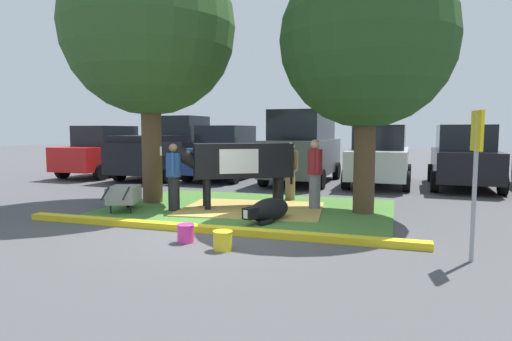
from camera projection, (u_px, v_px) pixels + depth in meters
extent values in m
plane|color=#4C4C4F|center=(204.00, 232.00, 7.89)|extent=(80.00, 80.00, 0.00)
cube|color=#477A33|center=(248.00, 209.00, 10.24)|extent=(6.55, 4.59, 0.02)
cube|color=yellow|center=(205.00, 229.00, 7.91)|extent=(7.75, 0.24, 0.12)
cube|color=tan|center=(252.00, 209.00, 10.08)|extent=(3.44, 2.74, 0.04)
cylinder|color=brown|center=(152.00, 147.00, 11.00)|extent=(0.50, 0.50, 2.87)
sphere|color=#2D5123|center=(149.00, 28.00, 10.73)|extent=(4.28, 4.28, 4.28)
cylinder|color=#4C3823|center=(364.00, 158.00, 9.60)|extent=(0.47, 0.47, 2.47)
sphere|color=#23471E|center=(367.00, 40.00, 9.36)|extent=(3.79, 3.79, 3.79)
cube|color=black|center=(243.00, 160.00, 10.26)|extent=(2.34, 1.75, 0.80)
cube|color=white|center=(237.00, 160.00, 10.23)|extent=(1.14, 1.07, 0.56)
cylinder|color=black|center=(186.00, 157.00, 9.98)|extent=(0.71, 0.59, 0.58)
cube|color=black|center=(172.00, 149.00, 9.89)|extent=(0.51, 0.44, 0.32)
cube|color=white|center=(163.00, 151.00, 9.86)|extent=(0.20, 0.23, 0.20)
cylinder|color=black|center=(208.00, 195.00, 9.92)|extent=(0.14, 0.14, 0.75)
cylinder|color=black|center=(206.00, 192.00, 10.39)|extent=(0.14, 0.14, 0.75)
cylinder|color=black|center=(281.00, 193.00, 10.27)|extent=(0.14, 0.14, 0.75)
cylinder|color=black|center=(275.00, 190.00, 10.75)|extent=(0.14, 0.14, 0.75)
cylinder|color=black|center=(292.00, 170.00, 10.53)|extent=(0.06, 0.06, 0.70)
ellipsoid|color=black|center=(270.00, 210.00, 8.82)|extent=(0.86, 1.20, 0.48)
cube|color=black|center=(250.00, 213.00, 8.35)|extent=(0.29, 0.33, 0.22)
cube|color=silver|center=(246.00, 214.00, 8.26)|extent=(0.12, 0.09, 0.16)
cylinder|color=black|center=(266.00, 223.00, 8.45)|extent=(0.22, 0.36, 0.10)
cylinder|color=black|center=(174.00, 194.00, 9.91)|extent=(0.26, 0.26, 0.80)
cylinder|color=#23478C|center=(173.00, 165.00, 9.85)|extent=(0.34, 0.34, 0.55)
sphere|color=#8C664C|center=(173.00, 148.00, 9.81)|extent=(0.22, 0.22, 0.22)
cylinder|color=#23478C|center=(174.00, 163.00, 10.06)|extent=(0.09, 0.09, 0.52)
cylinder|color=#23478C|center=(172.00, 164.00, 9.63)|extent=(0.09, 0.09, 0.52)
cylinder|color=slate|center=(315.00, 192.00, 10.06)|extent=(0.26, 0.26, 0.84)
cylinder|color=maroon|center=(315.00, 162.00, 9.99)|extent=(0.34, 0.34, 0.58)
sphere|color=tan|center=(315.00, 144.00, 9.95)|extent=(0.23, 0.23, 0.23)
cylinder|color=maroon|center=(318.00, 161.00, 9.77)|extent=(0.09, 0.09, 0.55)
cylinder|color=maroon|center=(313.00, 160.00, 10.21)|extent=(0.09, 0.09, 0.55)
cylinder|color=#9E7F5B|center=(290.00, 186.00, 11.43)|extent=(0.26, 0.26, 0.78)
cylinder|color=#9E7F5B|center=(290.00, 161.00, 11.36)|extent=(0.34, 0.34, 0.54)
sphere|color=beige|center=(290.00, 147.00, 11.33)|extent=(0.21, 0.21, 0.21)
cylinder|color=#9E7F5B|center=(296.00, 160.00, 11.19)|extent=(0.09, 0.09, 0.51)
cylinder|color=#9E7F5B|center=(285.00, 159.00, 11.53)|extent=(0.09, 0.09, 0.51)
cube|color=gray|center=(124.00, 194.00, 9.85)|extent=(0.87, 1.05, 0.36)
cylinder|color=black|center=(130.00, 200.00, 10.37)|extent=(0.22, 0.37, 0.36)
cylinder|color=black|center=(111.00, 209.00, 9.57)|extent=(0.04, 0.04, 0.24)
cylinder|color=black|center=(131.00, 209.00, 9.59)|extent=(0.04, 0.04, 0.24)
cylinder|color=black|center=(105.00, 193.00, 9.19)|extent=(0.22, 0.51, 0.23)
cylinder|color=black|center=(126.00, 193.00, 9.20)|extent=(0.22, 0.51, 0.23)
cylinder|color=#99999E|center=(474.00, 188.00, 6.05)|extent=(0.06, 0.06, 2.10)
cube|color=yellow|center=(477.00, 131.00, 5.97)|extent=(0.10, 0.44, 0.56)
cylinder|color=#EA3893|center=(186.00, 234.00, 7.18)|extent=(0.27, 0.27, 0.29)
torus|color=#EA3893|center=(186.00, 225.00, 7.17)|extent=(0.30, 0.30, 0.02)
cylinder|color=yellow|center=(223.00, 241.00, 6.72)|extent=(0.29, 0.29, 0.29)
torus|color=yellow|center=(223.00, 232.00, 6.71)|extent=(0.32, 0.32, 0.02)
cube|color=red|center=(106.00, 157.00, 17.62)|extent=(1.96, 4.46, 0.90)
cube|color=black|center=(106.00, 136.00, 17.54)|extent=(1.66, 2.25, 0.80)
cylinder|color=black|center=(111.00, 165.00, 19.30)|extent=(0.24, 0.65, 0.64)
cylinder|color=black|center=(146.00, 166.00, 18.69)|extent=(0.24, 0.65, 0.64)
cylinder|color=black|center=(63.00, 170.00, 16.62)|extent=(0.24, 0.65, 0.64)
cylinder|color=black|center=(101.00, 172.00, 16.01)|extent=(0.24, 0.65, 0.64)
cube|color=black|center=(168.00, 155.00, 17.03)|extent=(2.19, 5.47, 1.10)
cube|color=black|center=(180.00, 128.00, 17.81)|extent=(1.90, 1.86, 1.00)
cube|color=black|center=(150.00, 139.00, 15.83)|extent=(1.99, 2.77, 0.24)
cylinder|color=black|center=(170.00, 165.00, 19.06)|extent=(0.24, 0.65, 0.64)
cylinder|color=black|center=(211.00, 166.00, 18.38)|extent=(0.24, 0.65, 0.64)
cylinder|color=black|center=(119.00, 172.00, 15.77)|extent=(0.24, 0.65, 0.64)
cylinder|color=black|center=(167.00, 174.00, 15.10)|extent=(0.24, 0.65, 0.64)
cube|color=navy|center=(227.00, 159.00, 16.50)|extent=(1.96, 4.46, 0.90)
cube|color=black|center=(226.00, 136.00, 16.42)|extent=(1.66, 2.25, 0.80)
cylinder|color=black|center=(221.00, 167.00, 18.19)|extent=(0.24, 0.65, 0.64)
cylinder|color=black|center=(261.00, 168.00, 17.58)|extent=(0.24, 0.65, 0.64)
cylinder|color=black|center=(187.00, 173.00, 15.51)|extent=(0.24, 0.65, 0.64)
cylinder|color=black|center=(234.00, 175.00, 14.90)|extent=(0.24, 0.65, 0.64)
cube|color=#4C5156|center=(303.00, 157.00, 15.28)|extent=(2.06, 4.66, 1.20)
cube|color=black|center=(303.00, 125.00, 15.17)|extent=(1.78, 3.26, 1.00)
cylinder|color=black|center=(288.00, 169.00, 17.05)|extent=(0.24, 0.65, 0.64)
cylinder|color=black|center=(337.00, 171.00, 16.41)|extent=(0.24, 0.65, 0.64)
cylinder|color=black|center=(263.00, 177.00, 14.26)|extent=(0.24, 0.65, 0.64)
cylinder|color=black|center=(321.00, 179.00, 13.61)|extent=(0.24, 0.65, 0.64)
cube|color=silver|center=(379.00, 162.00, 14.59)|extent=(1.96, 4.46, 0.90)
cube|color=black|center=(380.00, 137.00, 14.52)|extent=(1.66, 2.25, 0.80)
cylinder|color=black|center=(357.00, 171.00, 16.28)|extent=(0.24, 0.65, 0.64)
cylinder|color=black|center=(408.00, 173.00, 15.67)|extent=(0.24, 0.65, 0.64)
cylinder|color=black|center=(346.00, 179.00, 13.60)|extent=(0.24, 0.65, 0.64)
cylinder|color=black|center=(407.00, 181.00, 12.99)|extent=(0.24, 0.65, 0.64)
cube|color=black|center=(463.00, 164.00, 13.95)|extent=(1.96, 4.46, 0.90)
cube|color=black|center=(464.00, 137.00, 13.87)|extent=(1.66, 2.25, 0.80)
cylinder|color=black|center=(431.00, 173.00, 15.64)|extent=(0.24, 0.65, 0.64)
cylinder|color=black|center=(487.00, 175.00, 15.03)|extent=(0.24, 0.65, 0.64)
cylinder|color=black|center=(435.00, 182.00, 12.96)|extent=(0.24, 0.65, 0.64)
cylinder|color=black|center=(503.00, 184.00, 12.35)|extent=(0.24, 0.65, 0.64)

